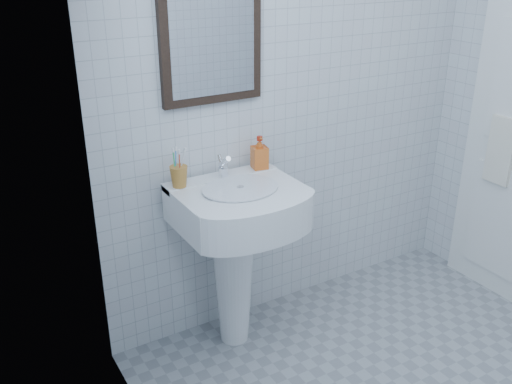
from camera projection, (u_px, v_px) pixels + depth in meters
wall_back at (297, 87)px, 2.92m from camera, size 2.20×0.02×2.50m
wall_left at (210, 230)px, 1.46m from camera, size 0.02×2.40×2.50m
washbasin at (235, 239)px, 2.78m from camera, size 0.58×0.43×0.90m
faucet at (223, 168)px, 2.73m from camera, size 0.05×0.11×0.12m
toothbrush_cup at (179, 176)px, 2.62m from camera, size 0.08×0.08×0.10m
soap_dispenser at (260, 152)px, 2.82m from camera, size 0.09×0.09×0.17m
wall_mirror at (211, 35)px, 2.55m from camera, size 0.50×0.04×0.62m
towel_ring at (509, 119)px, 3.10m from camera, size 0.01×0.18×0.18m
hand_towel at (501, 151)px, 3.16m from camera, size 0.03×0.16×0.38m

